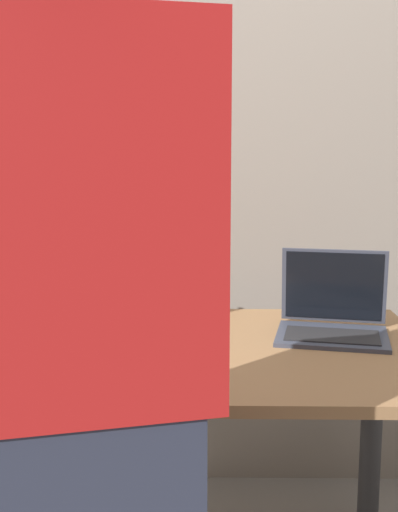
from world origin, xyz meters
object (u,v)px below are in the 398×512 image
at_px(beer_bottle_dark, 139,280).
at_px(person_figure, 87,401).
at_px(beer_bottle_brown, 203,277).
at_px(laptop, 333,316).
at_px(beer_bottle_amber, 160,292).

distance_m(beer_bottle_dark, person_figure, 1.04).
bearing_deg(beer_bottle_brown, laptop, -28.84).
relative_size(laptop, beer_bottle_brown, 1.12).
height_order(beer_bottle_brown, beer_bottle_dark, beer_bottle_brown).
height_order(beer_bottle_dark, beer_bottle_amber, beer_bottle_dark).
relative_size(beer_bottle_amber, person_figure, 0.16).
bearing_deg(beer_bottle_dark, laptop, -20.72).
bearing_deg(beer_bottle_amber, laptop, -6.39).
bearing_deg(beer_bottle_brown, beer_bottle_dark, 176.22).
distance_m(laptop, beer_bottle_brown, 0.44).
height_order(beer_bottle_brown, person_figure, person_figure).
height_order(beer_bottle_brown, beer_bottle_amber, beer_bottle_brown).
bearing_deg(person_figure, laptop, 55.54).
height_order(beer_bottle_dark, person_figure, person_figure).
distance_m(laptop, beer_bottle_amber, 0.51).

